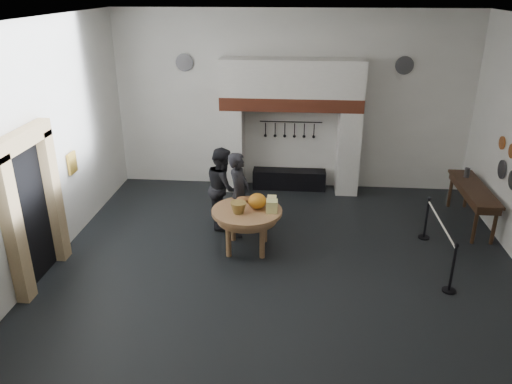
# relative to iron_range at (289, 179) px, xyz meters

# --- Properties ---
(floor) EXTENTS (9.00, 8.00, 0.02)m
(floor) POSITION_rel_iron_range_xyz_m (0.00, -3.72, -0.25)
(floor) COLOR black
(floor) RESTS_ON ground
(ceiling) EXTENTS (9.00, 8.00, 0.02)m
(ceiling) POSITION_rel_iron_range_xyz_m (0.00, -3.72, 4.25)
(ceiling) COLOR silver
(ceiling) RESTS_ON wall_back
(wall_back) EXTENTS (9.00, 0.02, 4.50)m
(wall_back) POSITION_rel_iron_range_xyz_m (0.00, 0.28, 2.00)
(wall_back) COLOR silver
(wall_back) RESTS_ON floor
(wall_front) EXTENTS (9.00, 0.02, 4.50)m
(wall_front) POSITION_rel_iron_range_xyz_m (0.00, -7.72, 2.00)
(wall_front) COLOR silver
(wall_front) RESTS_ON floor
(wall_left) EXTENTS (0.02, 8.00, 4.50)m
(wall_left) POSITION_rel_iron_range_xyz_m (-4.50, -3.72, 2.00)
(wall_left) COLOR silver
(wall_left) RESTS_ON floor
(chimney_pier_left) EXTENTS (0.55, 0.70, 2.15)m
(chimney_pier_left) POSITION_rel_iron_range_xyz_m (-1.48, -0.07, 0.82)
(chimney_pier_left) COLOR silver
(chimney_pier_left) RESTS_ON floor
(chimney_pier_right) EXTENTS (0.55, 0.70, 2.15)m
(chimney_pier_right) POSITION_rel_iron_range_xyz_m (1.48, -0.07, 0.82)
(chimney_pier_right) COLOR silver
(chimney_pier_right) RESTS_ON floor
(hearth_brick_band) EXTENTS (3.50, 0.72, 0.32)m
(hearth_brick_band) POSITION_rel_iron_range_xyz_m (0.00, -0.07, 2.06)
(hearth_brick_band) COLOR #9E442B
(hearth_brick_band) RESTS_ON chimney_pier_left
(chimney_hood) EXTENTS (3.50, 0.70, 0.90)m
(chimney_hood) POSITION_rel_iron_range_xyz_m (0.00, -0.07, 2.67)
(chimney_hood) COLOR silver
(chimney_hood) RESTS_ON hearth_brick_band
(iron_range) EXTENTS (1.90, 0.45, 0.50)m
(iron_range) POSITION_rel_iron_range_xyz_m (0.00, 0.00, 0.00)
(iron_range) COLOR black
(iron_range) RESTS_ON floor
(utensil_rail) EXTENTS (1.60, 0.02, 0.02)m
(utensil_rail) POSITION_rel_iron_range_xyz_m (0.00, 0.20, 1.50)
(utensil_rail) COLOR black
(utensil_rail) RESTS_ON wall_back
(door_recess) EXTENTS (0.04, 1.10, 2.50)m
(door_recess) POSITION_rel_iron_range_xyz_m (-4.47, -4.72, 1.00)
(door_recess) COLOR black
(door_recess) RESTS_ON floor
(door_jamb_near) EXTENTS (0.22, 0.30, 2.60)m
(door_jamb_near) POSITION_rel_iron_range_xyz_m (-4.38, -5.42, 1.05)
(door_jamb_near) COLOR tan
(door_jamb_near) RESTS_ON floor
(door_jamb_far) EXTENTS (0.22, 0.30, 2.60)m
(door_jamb_far) POSITION_rel_iron_range_xyz_m (-4.38, -4.02, 1.05)
(door_jamb_far) COLOR tan
(door_jamb_far) RESTS_ON floor
(door_lintel) EXTENTS (0.22, 1.70, 0.30)m
(door_lintel) POSITION_rel_iron_range_xyz_m (-4.38, -4.72, 2.40)
(door_lintel) COLOR tan
(door_lintel) RESTS_ON door_jamb_near
(wall_plaque) EXTENTS (0.05, 0.34, 0.44)m
(wall_plaque) POSITION_rel_iron_range_xyz_m (-4.45, -2.92, 1.35)
(wall_plaque) COLOR gold
(wall_plaque) RESTS_ON wall_left
(work_table) EXTENTS (1.53, 1.53, 0.07)m
(work_table) POSITION_rel_iron_range_xyz_m (-0.77, -3.34, 0.59)
(work_table) COLOR #AA7150
(work_table) RESTS_ON floor
(pumpkin) EXTENTS (0.36, 0.36, 0.31)m
(pumpkin) POSITION_rel_iron_range_xyz_m (-0.57, -3.24, 0.78)
(pumpkin) COLOR orange
(pumpkin) RESTS_ON work_table
(cheese_block_big) EXTENTS (0.22, 0.22, 0.24)m
(cheese_block_big) POSITION_rel_iron_range_xyz_m (-0.27, -3.39, 0.74)
(cheese_block_big) COLOR #E2E387
(cheese_block_big) RESTS_ON work_table
(cheese_block_small) EXTENTS (0.18, 0.18, 0.20)m
(cheese_block_small) POSITION_rel_iron_range_xyz_m (-0.29, -3.09, 0.72)
(cheese_block_small) COLOR #EEE28E
(cheese_block_small) RESTS_ON work_table
(wicker_basket) EXTENTS (0.35, 0.35, 0.22)m
(wicker_basket) POSITION_rel_iron_range_xyz_m (-0.92, -3.49, 0.73)
(wicker_basket) COLOR olive
(wicker_basket) RESTS_ON work_table
(bread_loaf) EXTENTS (0.31, 0.18, 0.13)m
(bread_loaf) POSITION_rel_iron_range_xyz_m (-0.87, -2.99, 0.69)
(bread_loaf) COLOR #905B33
(bread_loaf) RESTS_ON work_table
(visitor_near) EXTENTS (0.54, 0.73, 1.84)m
(visitor_near) POSITION_rel_iron_range_xyz_m (-1.01, -2.68, 0.67)
(visitor_near) COLOR black
(visitor_near) RESTS_ON floor
(visitor_far) EXTENTS (0.83, 0.99, 1.80)m
(visitor_far) POSITION_rel_iron_range_xyz_m (-1.41, -2.28, 0.65)
(visitor_far) COLOR black
(visitor_far) RESTS_ON floor
(side_table) EXTENTS (0.55, 2.20, 0.06)m
(side_table) POSITION_rel_iron_range_xyz_m (4.10, -1.77, 0.62)
(side_table) COLOR #362013
(side_table) RESTS_ON floor
(pewter_jug) EXTENTS (0.12, 0.12, 0.22)m
(pewter_jug) POSITION_rel_iron_range_xyz_m (4.10, -1.17, 0.76)
(pewter_jug) COLOR #4F5054
(pewter_jug) RESTS_ON side_table
(copper_pan_c) EXTENTS (0.03, 0.30, 0.30)m
(copper_pan_c) POSITION_rel_iron_range_xyz_m (4.46, -2.42, 1.70)
(copper_pan_c) COLOR #C6662D
(copper_pan_c) RESTS_ON wall_right
(copper_pan_d) EXTENTS (0.03, 0.28, 0.28)m
(copper_pan_d) POSITION_rel_iron_range_xyz_m (4.46, -1.87, 1.70)
(copper_pan_d) COLOR #C6662D
(copper_pan_d) RESTS_ON wall_right
(pewter_plate_right) EXTENTS (0.03, 0.40, 0.40)m
(pewter_plate_right) POSITION_rel_iron_range_xyz_m (4.46, -2.12, 1.20)
(pewter_plate_right) COLOR #4C4C51
(pewter_plate_right) RESTS_ON wall_right
(pewter_plate_back_left) EXTENTS (0.44, 0.03, 0.44)m
(pewter_plate_back_left) POSITION_rel_iron_range_xyz_m (-2.70, 0.24, 2.95)
(pewter_plate_back_left) COLOR #4C4C51
(pewter_plate_back_left) RESTS_ON wall_back
(pewter_plate_back_right) EXTENTS (0.44, 0.03, 0.44)m
(pewter_plate_back_right) POSITION_rel_iron_range_xyz_m (2.70, 0.24, 2.95)
(pewter_plate_back_right) COLOR #4C4C51
(pewter_plate_back_right) RESTS_ON wall_back
(barrier_post_near) EXTENTS (0.05, 0.05, 0.90)m
(barrier_post_near) POSITION_rel_iron_range_xyz_m (2.95, -4.57, 0.20)
(barrier_post_near) COLOR black
(barrier_post_near) RESTS_ON floor
(barrier_post_far) EXTENTS (0.05, 0.05, 0.90)m
(barrier_post_far) POSITION_rel_iron_range_xyz_m (2.95, -2.57, 0.20)
(barrier_post_far) COLOR black
(barrier_post_far) RESTS_ON floor
(barrier_rope) EXTENTS (0.04, 2.00, 0.04)m
(barrier_rope) POSITION_rel_iron_range_xyz_m (2.95, -3.57, 0.60)
(barrier_rope) COLOR white
(barrier_rope) RESTS_ON barrier_post_near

